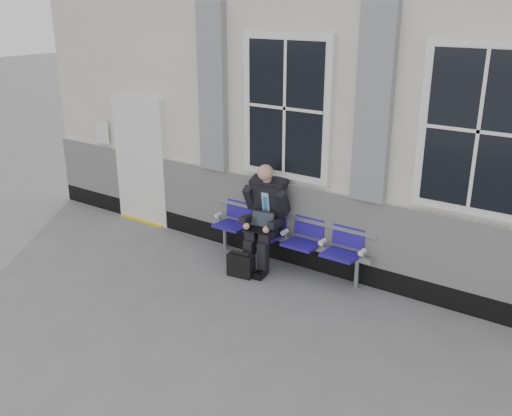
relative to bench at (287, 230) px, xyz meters
The scene contains 5 objects.
ground 2.48m from the bench, 33.21° to the right, with size 70.00×70.00×0.00m, color slate.
station_building 3.38m from the bench, 47.00° to the left, with size 14.40×4.40×4.49m.
bench is the anchor object (origin of this frame).
businessman 0.40m from the bench, 153.63° to the right, with size 0.66×0.88×1.50m.
briefcase 0.82m from the bench, 119.05° to the right, with size 0.38×0.20×0.37m.
Camera 1 is at (1.86, -5.03, 3.60)m, focal length 40.00 mm.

